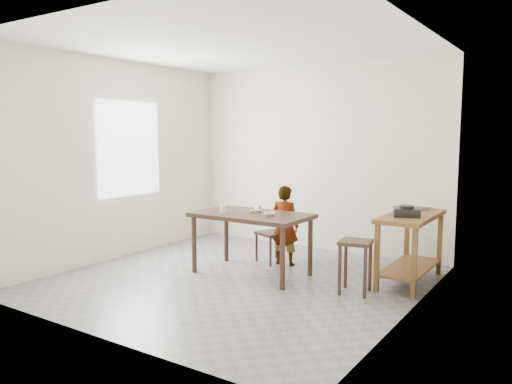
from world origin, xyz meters
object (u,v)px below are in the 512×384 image
Objects in this scene: prep_counter at (410,249)px; stool at (355,267)px; child at (285,225)px; dining_table at (251,244)px; dining_chair at (273,233)px.

stool is (-0.38, -0.70, -0.11)m from prep_counter.
prep_counter is 1.15× the size of child.
child reaches higher than dining_table.
prep_counter is at bearing 177.66° from child.
dining_table is at bearing 72.37° from child.
child is 1.82× the size of stool.
dining_chair reaches higher than stool.
dining_table is at bearing -157.85° from prep_counter.
stool is (1.22, -0.60, -0.23)m from child.
stool is (1.42, -0.64, -0.11)m from dining_chair.
dining_table is 0.63m from child.
child reaches higher than prep_counter.
dining_table is 1.17× the size of prep_counter.
dining_table is at bearing 179.92° from stool.
dining_chair reaches higher than dining_table.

